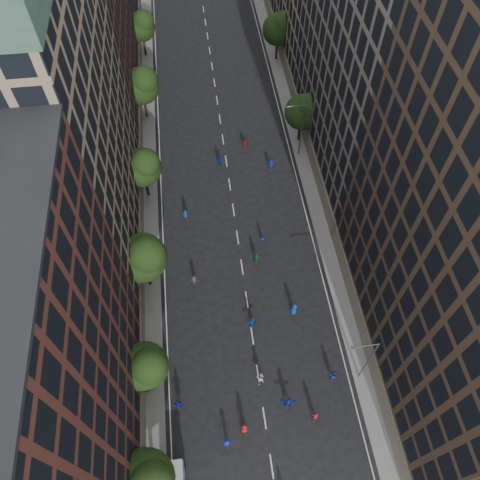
{
  "coord_description": "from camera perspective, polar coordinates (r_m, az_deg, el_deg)",
  "views": [
    {
      "loc": [
        -3.94,
        -2.38,
        49.35
      ],
      "look_at": [
        0.09,
        29.68,
        2.0
      ],
      "focal_mm": 35.0,
      "sensor_mm": 36.0,
      "label": 1
    }
  ],
  "objects": [
    {
      "name": "skater_14",
      "position": [
        59.03,
        2.7,
        0.2
      ],
      "size": [
        0.92,
        0.84,
        1.54
      ],
      "primitive_type": "imported",
      "rotation": [
        0.0,
        0.0,
        3.57
      ],
      "color": "#163AB8",
      "rests_on": "ground"
    },
    {
      "name": "skater_8",
      "position": [
        50.96,
        2.51,
        -16.42
      ],
      "size": [
        1.03,
        0.89,
        1.8
      ],
      "primitive_type": "imported",
      "rotation": [
        0.0,
        0.0,
        2.87
      ],
      "color": "silver",
      "rests_on": "ground"
    },
    {
      "name": "tree_right_a",
      "position": [
        68.34,
        7.8,
        15.36
      ],
      "size": [
        5.0,
        5.0,
        8.39
      ],
      "color": "black",
      "rests_on": "ground"
    },
    {
      "name": "skater_5",
      "position": [
        50.42,
        5.87,
        -19.11
      ],
      "size": [
        1.74,
        0.85,
        1.8
      ],
      "primitive_type": "imported",
      "rotation": [
        0.0,
        0.0,
        2.95
      ],
      "color": "#1531AF",
      "rests_on": "ground"
    },
    {
      "name": "tree_left_2",
      "position": [
        51.91,
        -11.7,
        -2.03
      ],
      "size": [
        5.6,
        5.6,
        9.45
      ],
      "color": "black",
      "rests_on": "ground"
    },
    {
      "name": "skater_2",
      "position": [
        51.96,
        11.25,
        -15.86
      ],
      "size": [
        0.93,
        0.79,
        1.7
      ],
      "primitive_type": "imported",
      "rotation": [
        0.0,
        0.0,
        2.96
      ],
      "color": "#1531AC",
      "rests_on": "ground"
    },
    {
      "name": "streetlamp_far",
      "position": [
        66.35,
        7.38,
        13.42
      ],
      "size": [
        2.64,
        0.22,
        9.06
      ],
      "color": "#595B60",
      "rests_on": "ground"
    },
    {
      "name": "bldg_right_b",
      "position": [
        61.29,
        17.24,
        20.89
      ],
      "size": [
        14.0,
        28.0,
        33.0
      ],
      "primitive_type": "cube",
      "color": "#645B52",
      "rests_on": "ground"
    },
    {
      "name": "tree_left_3",
      "position": [
        61.07,
        -11.75,
        8.8
      ],
      "size": [
        5.0,
        5.0,
        8.58
      ],
      "color": "black",
      "rests_on": "ground"
    },
    {
      "name": "tree_right_b",
      "position": [
        83.96,
        4.84,
        24.39
      ],
      "size": [
        5.2,
        5.2,
        8.83
      ],
      "color": "black",
      "rests_on": "ground"
    },
    {
      "name": "streetlamp_near",
      "position": [
        48.62,
        15.23,
        -13.86
      ],
      "size": [
        2.64,
        0.22,
        9.06
      ],
      "color": "#595B60",
      "rests_on": "ground"
    },
    {
      "name": "skater_10",
      "position": [
        57.12,
        2.04,
        -2.31
      ],
      "size": [
        1.2,
        0.84,
        1.89
      ],
      "primitive_type": "imported",
      "rotation": [
        0.0,
        0.0,
        2.76
      ],
      "color": "#1D6237",
      "rests_on": "ground"
    },
    {
      "name": "skater_0",
      "position": [
        49.28,
        -7.1,
        -25.97
      ],
      "size": [
        0.97,
        0.76,
        1.75
      ],
      "primitive_type": "imported",
      "rotation": [
        0.0,
        0.0,
        3.4
      ],
      "color": "navy",
      "rests_on": "ground"
    },
    {
      "name": "tree_left_1",
      "position": [
        47.25,
        -11.44,
        -14.85
      ],
      "size": [
        4.8,
        4.8,
        8.21
      ],
      "color": "black",
      "rests_on": "ground"
    },
    {
      "name": "tree_left_5",
      "position": [
        86.42,
        -11.93,
        24.25
      ],
      "size": [
        4.8,
        4.8,
        8.33
      ],
      "color": "black",
      "rests_on": "ground"
    },
    {
      "name": "skater_12",
      "position": [
        54.15,
        6.62,
        -8.38
      ],
      "size": [
        1.08,
        0.88,
        1.9
      ],
      "primitive_type": "imported",
      "rotation": [
        0.0,
        0.0,
        3.49
      ],
      "color": "#1446A9",
      "rests_on": "ground"
    },
    {
      "name": "bldg_left_c",
      "position": [
        71.57,
        -19.95,
        23.04
      ],
      "size": [
        14.0,
        20.0,
        28.0
      ],
      "primitive_type": "cube",
      "color": "#592B22",
      "rests_on": "ground"
    },
    {
      "name": "sidewalk_right",
      "position": [
        71.91,
        7.83,
        11.84
      ],
      "size": [
        4.0,
        105.0,
        0.15
      ],
      "primitive_type": "cube",
      "color": "slate",
      "rests_on": "ground"
    },
    {
      "name": "skater_13",
      "position": [
        61.29,
        -6.66,
        3.03
      ],
      "size": [
        0.81,
        0.65,
        1.92
      ],
      "primitive_type": "imported",
      "rotation": [
        0.0,
        0.0,
        3.45
      ],
      "color": "#1446A3",
      "rests_on": "ground"
    },
    {
      "name": "skater_4",
      "position": [
        50.48,
        -7.5,
        -19.28
      ],
      "size": [
        1.16,
        0.65,
        1.87
      ],
      "primitive_type": "imported",
      "rotation": [
        0.0,
        0.0,
        2.95
      ],
      "color": "#141EA2",
      "rests_on": "ground"
    },
    {
      "name": "sidewalk_left",
      "position": [
        70.58,
        -11.81,
        10.02
      ],
      "size": [
        4.0,
        105.0,
        0.15
      ],
      "primitive_type": "cube",
      "color": "slate",
      "rests_on": "ground"
    },
    {
      "name": "skater_6",
      "position": [
        49.61,
        0.54,
        -21.98
      ],
      "size": [
        0.89,
        0.6,
        1.79
      ],
      "primitive_type": "imported",
      "rotation": [
        0.0,
        0.0,
        3.1
      ],
      "color": "maroon",
      "rests_on": "ground"
    },
    {
      "name": "bldg_left_b",
      "position": [
        51.68,
        -22.83,
        12.12
      ],
      "size": [
        14.0,
        26.0,
        34.0
      ],
      "primitive_type": "cube",
      "color": "#8D765C",
      "rests_on": "ground"
    },
    {
      "name": "skater_17",
      "position": [
        69.87,
        0.63,
        11.63
      ],
      "size": [
        1.45,
        0.56,
        1.53
      ],
      "primitive_type": "imported",
      "rotation": [
        0.0,
        0.0,
        3.22
      ],
      "color": "#A32A1B",
      "rests_on": "ground"
    },
    {
      "name": "tree_left_4",
      "position": [
        72.88,
        -11.88,
        18.07
      ],
      "size": [
        5.4,
        5.4,
        9.08
      ],
      "color": "black",
      "rests_on": "ground"
    },
    {
      "name": "skater_3",
      "position": [
        49.42,
        -1.61,
        -23.56
      ],
      "size": [
        1.15,
        0.8,
        1.62
      ],
      "primitive_type": "imported",
      "rotation": [
        0.0,
        0.0,
        3.34
      ],
      "color": "#1422AA",
      "rests_on": "ground"
    },
    {
      "name": "skater_16",
      "position": [
        67.22,
        -2.47,
        9.59
      ],
      "size": [
        1.23,
        0.9,
        1.93
      ],
      "primitive_type": "imported",
      "rotation": [
        0.0,
        0.0,
        2.71
      ],
      "color": "#152BAD",
      "rests_on": "ground"
    },
    {
      "name": "skater_11",
      "position": [
        53.22,
        1.52,
        -9.99
      ],
      "size": [
        1.7,
        1.04,
        1.75
      ],
      "primitive_type": "imported",
      "rotation": [
        0.0,
        0.0,
        3.49
      ],
      "color": "#154EAC",
      "rests_on": "ground"
    },
    {
      "name": "skater_7",
      "position": [
        50.38,
        9.16,
        -20.47
      ],
      "size": [
        0.78,
        0.62,
        1.87
      ],
      "primitive_type": "imported",
      "rotation": [
        0.0,
        0.0,
        2.86
      ],
      "color": "maroon",
      "rests_on": "ground"
    },
    {
      "name": "skater_15",
      "position": [
        66.99,
        3.79,
        9.09
      ],
      "size": [
        1.08,
        0.67,
        1.6
      ],
      "primitive_type": "imported",
      "rotation": [
        0.0,
        0.0,
        3.06
      ],
      "color": "#1617B6",
      "rests_on": "ground"
    },
    {
      "name": "skater_9",
      "position": [
        55.94,
        -5.6,
        -4.97
      ],
      "size": [
        1.14,
        0.8,
        1.62
      ],
      "primitive_type": "imported",
      "rotation": [
        0.0,
        0.0,
        2.94
      ],
      "color": "#3B3B3F",
      "rests_on": "ground"
    },
    {
      "name": "ground",
      "position": [
        65.17,
        -1.22,
        6.45
      ],
      "size": [
        240.0,
        240.0,
        0.0
      ],
      "primitive_type": "plane",
      "color": "black",
      "rests_on": "ground"
    },
    {
      "name": "bldg_left_a",
      "position": [
        39.83,
        -25.52,
        -14.47
      ],
      "size": [
        14.0,
        22.0,
        30.0
      ],
      "primitive_type": "cube",
      "color": "#592B22",
      "rests_on": "ground"
    }
  ]
}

